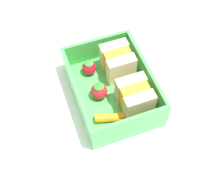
{
  "coord_description": "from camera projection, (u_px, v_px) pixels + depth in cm",
  "views": [
    {
      "loc": [
        28.41,
        -10.5,
        47.13
      ],
      "look_at": [
        0.0,
        0.0,
        2.7
      ],
      "focal_mm": 50.0,
      "sensor_mm": 36.0,
      "label": 1
    }
  ],
  "objects": [
    {
      "name": "ground_plane",
      "position": [
        112.0,
        98.0,
        0.57
      ],
      "size": [
        120.0,
        120.0,
        2.0
      ],
      "primitive_type": "cube",
      "color": "silver"
    },
    {
      "name": "bento_tray",
      "position": [
        112.0,
        94.0,
        0.56
      ],
      "size": [
        17.64,
        13.0,
        1.2
      ],
      "primitive_type": "cube",
      "color": "green",
      "rests_on": "ground_plane"
    },
    {
      "name": "bento_rim",
      "position": [
        112.0,
        84.0,
        0.53
      ],
      "size": [
        17.64,
        13.0,
        4.9
      ],
      "color": "green",
      "rests_on": "bento_tray"
    },
    {
      "name": "sandwich_left",
      "position": [
        118.0,
        62.0,
        0.55
      ],
      "size": [
        5.59,
        5.04,
        5.32
      ],
      "color": "beige",
      "rests_on": "bento_tray"
    },
    {
      "name": "sandwich_center_left",
      "position": [
        135.0,
        97.0,
        0.51
      ],
      "size": [
        5.59,
        5.04,
        5.32
      ],
      "color": "tan",
      "rests_on": "bento_tray"
    },
    {
      "name": "strawberry_left",
      "position": [
        89.0,
        67.0,
        0.56
      ],
      "size": [
        2.62,
        2.62,
        3.22
      ],
      "color": "red",
      "rests_on": "bento_tray"
    },
    {
      "name": "strawberry_far_left",
      "position": [
        99.0,
        90.0,
        0.53
      ],
      "size": [
        2.91,
        2.91,
        3.51
      ],
      "color": "red",
      "rests_on": "bento_tray"
    },
    {
      "name": "carrot_stick_far_left",
      "position": [
        110.0,
        118.0,
        0.51
      ],
      "size": [
        2.77,
        5.02,
        1.46
      ],
      "primitive_type": "cylinder",
      "rotation": [
        1.57,
        0.0,
        2.85
      ],
      "color": "orange",
      "rests_on": "bento_tray"
    },
    {
      "name": "chopstick_pair",
      "position": [
        90.0,
        27.0,
        0.65
      ],
      "size": [
        6.48,
        19.01,
        0.7
      ],
      "color": "tan",
      "rests_on": "ground_plane"
    }
  ]
}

